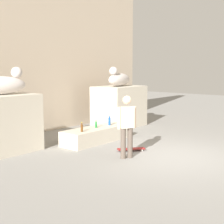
{
  "coord_description": "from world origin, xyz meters",
  "views": [
    {
      "loc": [
        -7.93,
        -4.31,
        2.42
      ],
      "look_at": [
        -0.37,
        1.91,
        1.1
      ],
      "focal_mm": 53.97,
      "sensor_mm": 36.0,
      "label": 1
    }
  ],
  "objects_px": {
    "statue_reclining_right": "(119,79)",
    "bottle_brown": "(82,128)",
    "bottle_blue": "(109,121)",
    "bottle_green": "(96,124)",
    "skateboard": "(131,149)",
    "skater": "(127,124)"
  },
  "relations": [
    {
      "from": "skateboard",
      "to": "skater",
      "type": "bearing_deg",
      "value": -113.15
    },
    {
      "from": "bottle_green",
      "to": "bottle_blue",
      "type": "distance_m",
      "value": 0.64
    },
    {
      "from": "statue_reclining_right",
      "to": "bottle_green",
      "type": "height_order",
      "value": "statue_reclining_right"
    },
    {
      "from": "skateboard",
      "to": "bottle_blue",
      "type": "distance_m",
      "value": 1.85
    },
    {
      "from": "statue_reclining_right",
      "to": "skateboard",
      "type": "distance_m",
      "value": 4.45
    },
    {
      "from": "skateboard",
      "to": "bottle_blue",
      "type": "relative_size",
      "value": 2.24
    },
    {
      "from": "bottle_blue",
      "to": "bottle_brown",
      "type": "bearing_deg",
      "value": -176.04
    },
    {
      "from": "statue_reclining_right",
      "to": "skater",
      "type": "xyz_separation_m",
      "value": [
        -3.62,
        -3.13,
        -1.0
      ]
    },
    {
      "from": "skater",
      "to": "bottle_green",
      "type": "height_order",
      "value": "skater"
    },
    {
      "from": "skater",
      "to": "skateboard",
      "type": "relative_size",
      "value": 2.25
    },
    {
      "from": "skateboard",
      "to": "statue_reclining_right",
      "type": "bearing_deg",
      "value": 83.01
    },
    {
      "from": "bottle_brown",
      "to": "bottle_green",
      "type": "height_order",
      "value": "bottle_brown"
    },
    {
      "from": "skater",
      "to": "statue_reclining_right",
      "type": "bearing_deg",
      "value": 68.26
    },
    {
      "from": "skater",
      "to": "bottle_blue",
      "type": "distance_m",
      "value": 2.47
    },
    {
      "from": "bottle_brown",
      "to": "bottle_green",
      "type": "xyz_separation_m",
      "value": [
        0.78,
        0.13,
        -0.01
      ]
    },
    {
      "from": "statue_reclining_right",
      "to": "bottle_brown",
      "type": "height_order",
      "value": "statue_reclining_right"
    },
    {
      "from": "statue_reclining_right",
      "to": "bottle_brown",
      "type": "xyz_separation_m",
      "value": [
        -3.48,
        -1.33,
        -1.33
      ]
    },
    {
      "from": "skater",
      "to": "bottle_blue",
      "type": "relative_size",
      "value": 5.04
    },
    {
      "from": "skateboard",
      "to": "bottle_brown",
      "type": "bearing_deg",
      "value": 150.31
    },
    {
      "from": "statue_reclining_right",
      "to": "skater",
      "type": "distance_m",
      "value": 4.89
    },
    {
      "from": "statue_reclining_right",
      "to": "skateboard",
      "type": "xyz_separation_m",
      "value": [
        -2.94,
        -2.78,
        -1.86
      ]
    },
    {
      "from": "skateboard",
      "to": "bottle_green",
      "type": "distance_m",
      "value": 1.67
    }
  ]
}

